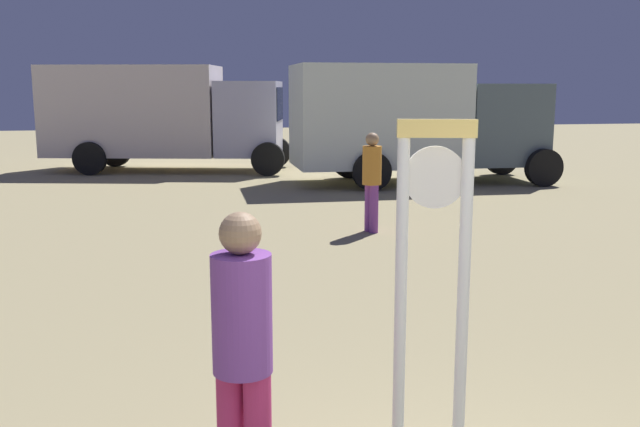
% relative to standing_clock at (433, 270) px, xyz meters
% --- Properties ---
extents(standing_clock, '(0.44, 0.19, 2.16)m').
position_rel_standing_clock_xyz_m(standing_clock, '(0.00, 0.00, 0.00)').
color(standing_clock, white).
rests_on(standing_clock, ground_plane).
extents(person_near_clock, '(0.32, 0.32, 1.69)m').
position_rel_standing_clock_xyz_m(person_near_clock, '(-1.10, -0.08, -0.35)').
color(person_near_clock, '#BA2C65').
rests_on(person_near_clock, ground_plane).
extents(person_distant, '(0.31, 0.31, 1.63)m').
position_rel_standing_clock_xyz_m(person_distant, '(1.73, 7.22, -0.39)').
color(person_distant, '#823D96').
rests_on(person_distant, ground_plane).
extents(box_truck_near, '(6.38, 2.79, 2.89)m').
position_rel_standing_clock_xyz_m(box_truck_near, '(4.40, 12.92, 0.28)').
color(box_truck_near, silver).
rests_on(box_truck_near, ground_plane).
extents(box_truck_far, '(7.11, 3.83, 2.95)m').
position_rel_standing_clock_xyz_m(box_truck_far, '(-1.73, 16.87, 0.32)').
color(box_truck_far, beige).
rests_on(box_truck_far, ground_plane).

